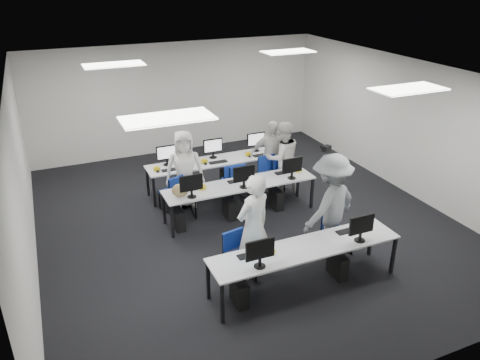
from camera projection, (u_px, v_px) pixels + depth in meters
name	position (u px, v px, depth m)	size (l,w,h in m)	color
room	(244.00, 152.00, 9.09)	(9.00, 9.02, 3.00)	black
ceiling_panels	(245.00, 75.00, 8.47)	(5.20, 4.60, 0.02)	white
desk_front	(306.00, 250.00, 7.42)	(3.20, 0.70, 0.73)	silver
desk_mid	(240.00, 186.00, 9.59)	(3.20, 0.70, 0.73)	silver
desk_back	(216.00, 162.00, 10.76)	(3.20, 0.70, 0.73)	silver
equipment_front	(295.00, 270.00, 7.47)	(2.51, 0.41, 1.19)	#0E6BB7
equipment_mid	(232.00, 202.00, 9.64)	(2.91, 0.41, 1.19)	white
equipment_back	(224.00, 173.00, 10.98)	(2.91, 0.41, 1.19)	white
chair_0	(239.00, 265.00, 7.74)	(0.50, 0.53, 0.85)	navy
chair_1	(336.00, 241.00, 8.42)	(0.57, 0.59, 0.89)	navy
chair_2	(185.00, 205.00, 9.75)	(0.44, 0.47, 0.82)	navy
chair_3	(236.00, 194.00, 10.17)	(0.44, 0.48, 0.88)	navy
chair_4	(271.00, 184.00, 10.57)	(0.52, 0.56, 0.94)	navy
chair_5	(172.00, 199.00, 10.01)	(0.53, 0.55, 0.81)	navy
chair_6	(234.00, 187.00, 10.48)	(0.48, 0.51, 0.87)	navy
chair_7	(274.00, 179.00, 10.95)	(0.49, 0.52, 0.83)	navy
handbag	(180.00, 190.00, 8.98)	(0.33, 0.21, 0.27)	olive
student_0	(253.00, 227.00, 7.59)	(0.67, 0.44, 1.85)	beige
student_1	(282.00, 158.00, 10.56)	(0.82, 0.64, 1.69)	beige
student_2	(185.00, 169.00, 9.97)	(0.83, 0.54, 1.70)	beige
student_3	(271.00, 156.00, 10.72)	(0.97, 0.41, 1.66)	beige
photographer	(330.00, 205.00, 8.22)	(1.23, 0.71, 1.91)	slate
dslr_camera	(327.00, 149.00, 7.92)	(0.14, 0.18, 0.10)	black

